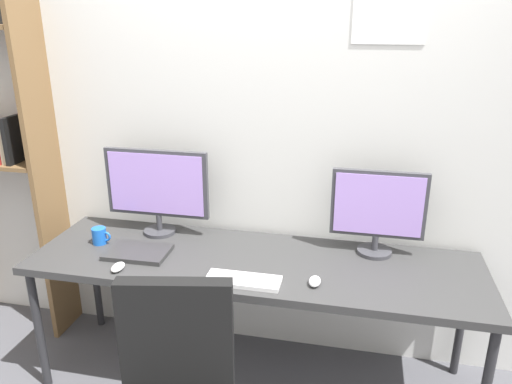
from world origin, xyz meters
TOP-DOWN VIEW (x-y plane):
  - wall_back at (0.00, 1.02)m, footprint 4.70×0.11m
  - desk at (0.00, 0.60)m, footprint 2.30×0.68m
  - monitor_left at (-0.60, 0.81)m, footprint 0.59×0.18m
  - monitor_right at (0.60, 0.81)m, footprint 0.48×0.18m
  - keyboard_main at (0.00, 0.37)m, footprint 0.35×0.13m
  - mouse_left_side at (0.33, 0.42)m, footprint 0.06×0.10m
  - mouse_right_side at (-0.63, 0.35)m, footprint 0.06×0.10m
  - laptop_closed at (-0.60, 0.53)m, footprint 0.32×0.23m
  - coffee_mug at (-0.86, 0.61)m, footprint 0.11×0.08m

SIDE VIEW (x-z plane):
  - desk at x=0.00m, z-range 0.32..1.06m
  - keyboard_main at x=0.00m, z-range 0.74..0.76m
  - laptop_closed at x=-0.60m, z-range 0.74..0.76m
  - mouse_left_side at x=0.33m, z-range 0.74..0.77m
  - mouse_right_side at x=-0.63m, z-range 0.74..0.77m
  - coffee_mug at x=-0.86m, z-range 0.74..0.83m
  - monitor_right at x=0.60m, z-range 0.76..1.21m
  - monitor_left at x=-0.60m, z-range 0.77..1.26m
  - wall_back at x=0.00m, z-range 0.00..2.60m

